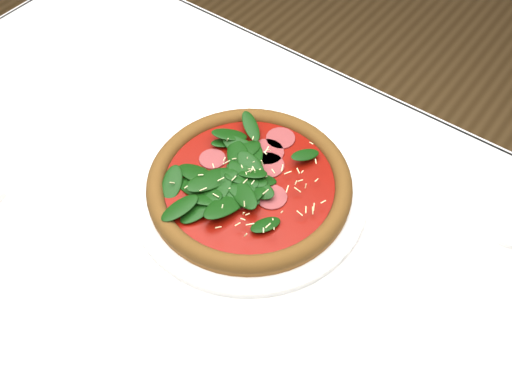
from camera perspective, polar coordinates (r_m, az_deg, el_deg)
The scene contains 4 objects.
ground at distance 1.52m, azimuth -4.54°, elevation -18.50°, with size 6.00×6.00×0.00m, color brown.
dining_table at distance 0.94m, azimuth -7.03°, elevation -5.09°, with size 1.21×0.81×0.75m.
plate at distance 0.86m, azimuth -0.66°, elevation 0.18°, with size 0.35×0.35×0.02m.
pizza at distance 0.84m, azimuth -0.67°, elevation 1.03°, with size 0.40×0.40×0.04m.
Camera 1 is at (0.40, -0.33, 1.43)m, focal length 40.00 mm.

